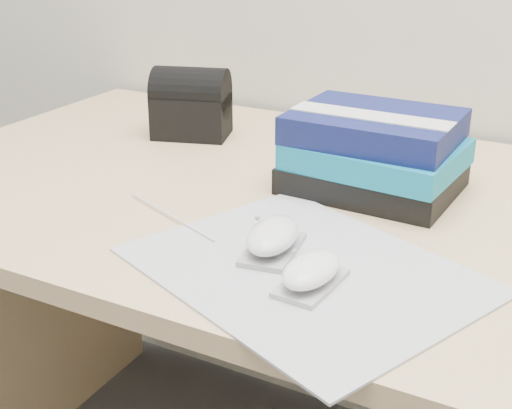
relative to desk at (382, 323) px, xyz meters
The scene contains 7 objects.
desk is the anchor object (origin of this frame).
mousepad 0.38m from the desk, 92.77° to the right, with size 0.40×0.31×0.00m, color #96979E.
mouse_rear 0.38m from the desk, 104.26° to the right, with size 0.08×0.12×0.05m.
mouse_front 0.42m from the desk, 88.34° to the right, with size 0.06×0.10×0.04m.
usb_cable 0.42m from the desk, 135.69° to the right, with size 0.00×0.00×0.21m, color silver.
book_stack 0.30m from the desk, behind, with size 0.26×0.21×0.12m.
pouch 0.54m from the desk, 166.51° to the left, with size 0.16×0.13×0.13m.
Camera 1 is at (0.30, 0.65, 1.14)m, focal length 50.00 mm.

